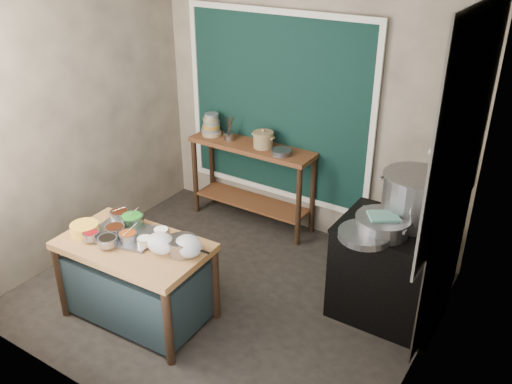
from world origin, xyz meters
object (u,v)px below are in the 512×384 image
Objects in this scene: stove_block at (391,273)px; saucepan at (182,246)px; prep_table at (138,281)px; ceramic_crock at (263,141)px; condiment_tray at (125,234)px; utensil_cup at (230,136)px; steamer at (383,225)px; stock_pot at (414,198)px; back_counter at (252,184)px; yellow_basin at (85,229)px.

saucepan is (-1.36, -1.10, 0.39)m from stove_block.
ceramic_crock reaches higher than prep_table.
condiment_tray is at bearing -149.15° from stove_block.
prep_table is 9.31× the size of utensil_cup.
stove_block is 2.01× the size of steamer.
saucepan is 2.03m from utensil_cup.
stock_pot is at bearing 37.34° from saucepan.
ceramic_crock is 1.90m from steamer.
back_counter is at bearing 163.60° from stock_pot.
prep_table is at bearing -146.04° from stove_block.
stock_pot reaches higher than yellow_basin.
prep_table is 2.28× the size of stock_pot.
ceramic_crock is 0.42× the size of stock_pot.
utensil_cup is (-0.26, 1.89, 0.23)m from condiment_tray.
steamer is at bearing -27.78° from ceramic_crock.
back_counter is at bearing 154.16° from steamer.
back_counter reaches higher than stove_block.
saucepan is at bearing -138.45° from stock_pot.
steamer is (2.12, -0.89, -0.04)m from utensil_cup.
condiment_tray is 1.92m from ceramic_crock.
condiment_tray is at bearing -95.59° from ceramic_crock.
back_counter is 10.81× the size of utensil_cup.
steamer is at bearing -25.84° from back_counter.
stove_block is at bearing -18.52° from utensil_cup.
ceramic_crock reaches higher than condiment_tray.
ceramic_crock is (0.44, -0.00, 0.04)m from utensil_cup.
saucepan reaches higher than prep_table.
steamer reaches higher than saucepan.
saucepan is (0.89, 0.21, 0.02)m from yellow_basin.
stove_block is 2.63m from yellow_basin.
prep_table is 2.42m from stock_pot.
ceramic_crock is at bearing 97.95° from saucepan.
stock_pot reaches higher than stove_block.
back_counter reaches higher than saucepan.
condiment_tray is (-0.14, 0.05, 0.39)m from prep_table.
utensil_cup is 2.30m from steamer.
utensil_cup is (-0.40, 1.95, 0.62)m from prep_table.
yellow_basin is at bearing -149.64° from stove_block.
stock_pot is (2.25, -0.58, 0.10)m from utensil_cup.
stove_block is at bearing 30.36° from yellow_basin.
steamer reaches higher than prep_table.
condiment_tray is 2.41m from stock_pot.
stock_pot reaches higher than utensil_cup.
utensil_cup is 0.59× the size of ceramic_crock.
steamer is (1.29, 0.95, 0.14)m from saucepan.
utensil_cup reaches higher than condiment_tray.
stove_block is at bearing -21.02° from back_counter.
condiment_tray is 0.59m from saucepan.
stock_pot reaches higher than saucepan.
prep_table is 2.10m from steamer.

